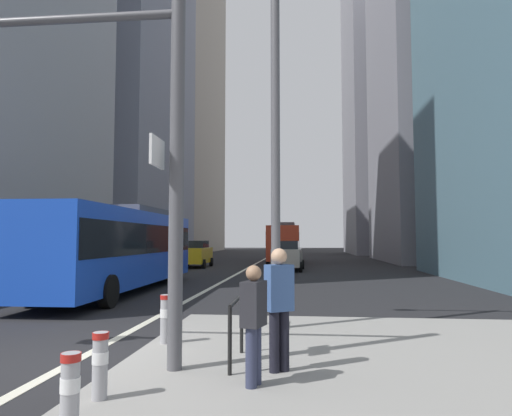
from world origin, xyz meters
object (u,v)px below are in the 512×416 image
object	(u,v)px
bollard_back	(165,316)
city_bus_red_receding	(285,242)
traffic_signal_gantry	(50,108)
bollard_right	(100,362)
car_oncoming_mid	(196,254)
car_receding_far	(288,247)
car_receding_near	(288,255)
bollard_left	(70,390)
pedestrian_waiting	(279,302)
city_bus_blue_oncoming	(121,245)
pedestrian_walking	(254,319)
street_lamp_post	(275,94)

from	to	relation	value
bollard_back	city_bus_red_receding	bearing A→B (deg)	88.12
traffic_signal_gantry	bollard_right	bearing A→B (deg)	-40.76
car_oncoming_mid	city_bus_red_receding	bearing A→B (deg)	47.60
car_receding_far	traffic_signal_gantry	xyz separation A→B (m)	(-2.12, -54.15, 3.12)
car_receding_near	bollard_right	world-z (taller)	car_receding_near
car_receding_near	traffic_signal_gantry	size ratio (longest dim) A/B	0.71
city_bus_red_receding	car_receding_far	distance (m)	21.15
car_oncoming_mid	bollard_left	distance (m)	28.99
bollard_left	pedestrian_waiting	world-z (taller)	pedestrian_waiting
bollard_left	city_bus_blue_oncoming	bearing A→B (deg)	110.48
pedestrian_waiting	pedestrian_walking	size ratio (longest dim) A/B	1.13
car_oncoming_mid	bollard_right	bearing A→B (deg)	-78.99
bollard_left	car_receding_far	bearing A→B (deg)	89.54
pedestrian_waiting	pedestrian_walking	xyz separation A→B (m)	(-0.30, -0.67, -0.13)
car_receding_far	pedestrian_walking	size ratio (longest dim) A/B	2.84
city_bus_red_receding	pedestrian_walking	size ratio (longest dim) A/B	6.94
traffic_signal_gantry	bollard_left	world-z (taller)	traffic_signal_gantry
bollard_right	pedestrian_walking	world-z (taller)	pedestrian_walking
city_bus_blue_oncoming	bollard_left	world-z (taller)	city_bus_blue_oncoming
pedestrian_walking	city_bus_red_receding	bearing A→B (deg)	91.44
car_oncoming_mid	bollard_left	size ratio (longest dim) A/B	5.33
bollard_left	pedestrian_walking	distance (m)	2.39
car_receding_near	pedestrian_walking	xyz separation A→B (m)	(0.30, -23.97, 0.02)
bollard_right	pedestrian_walking	bearing A→B (deg)	20.93
car_receding_far	pedestrian_waiting	size ratio (longest dim) A/B	2.51
traffic_signal_gantry	pedestrian_walking	distance (m)	4.56
street_lamp_post	city_bus_red_receding	bearing A→B (deg)	91.77
bollard_back	traffic_signal_gantry	bearing A→B (deg)	-130.72
city_bus_blue_oncoming	car_oncoming_mid	size ratio (longest dim) A/B	2.87
city_bus_red_receding	bollard_back	size ratio (longest dim) A/B	12.33
car_receding_far	pedestrian_walking	distance (m)	54.77
bollard_back	pedestrian_waiting	size ratio (longest dim) A/B	0.50
car_oncoming_mid	street_lamp_post	bearing A→B (deg)	-72.55
city_bus_blue_oncoming	city_bus_red_receding	distance (m)	23.21
traffic_signal_gantry	bollard_back	world-z (taller)	traffic_signal_gantry
city_bus_red_receding	bollard_back	distance (m)	31.43
city_bus_blue_oncoming	pedestrian_walking	xyz separation A→B (m)	(6.40, -11.09, -0.83)
car_receding_far	bollard_right	world-z (taller)	car_receding_far
city_bus_blue_oncoming	bollard_right	xyz separation A→B (m)	(4.62, -11.77, -1.24)
city_bus_blue_oncoming	car_receding_far	world-z (taller)	city_bus_blue_oncoming
street_lamp_post	bollard_left	bearing A→B (deg)	-106.98
bollard_left	bollard_back	bearing A→B (deg)	93.74
city_bus_blue_oncoming	traffic_signal_gantry	xyz separation A→B (m)	(3.12, -10.48, 2.27)
pedestrian_walking	car_receding_near	bearing A→B (deg)	90.71
city_bus_red_receding	pedestrian_waiting	xyz separation A→B (m)	(1.15, -32.95, -0.69)
car_receding_far	street_lamp_post	size ratio (longest dim) A/B	0.56
car_oncoming_mid	pedestrian_waiting	bearing A→B (deg)	-74.11
pedestrian_waiting	bollard_right	bearing A→B (deg)	-147.05
car_receding_near	bollard_right	xyz separation A→B (m)	(-1.49, -24.66, -0.40)
car_receding_far	traffic_signal_gantry	distance (m)	54.28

